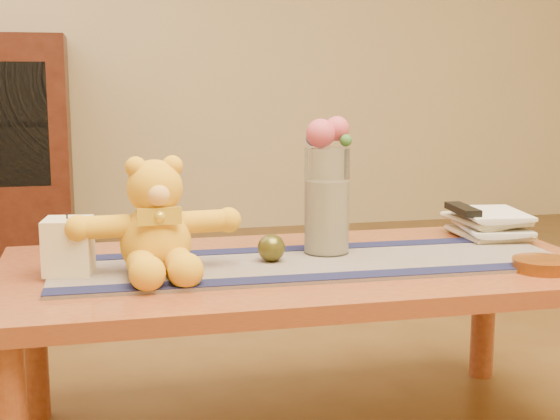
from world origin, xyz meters
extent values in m
cube|color=brown|center=(0.00, 0.00, 0.43)|extent=(1.40, 0.70, 0.04)
cylinder|color=brown|center=(-0.64, 0.29, 0.21)|extent=(0.07, 0.07, 0.41)
cylinder|color=brown|center=(0.64, 0.29, 0.21)|extent=(0.07, 0.07, 0.41)
cube|color=#181843|center=(0.02, -0.02, 0.45)|extent=(1.21, 0.37, 0.01)
cube|color=#13153A|center=(0.02, -0.17, 0.46)|extent=(1.20, 0.08, 0.00)
cube|color=#13153A|center=(0.03, 0.12, 0.46)|extent=(1.20, 0.08, 0.00)
cube|color=beige|center=(-0.53, 0.00, 0.52)|extent=(0.11, 0.11, 0.12)
cylinder|color=black|center=(-0.53, 0.00, 0.59)|extent=(0.00, 0.00, 0.01)
cylinder|color=silver|center=(0.08, 0.06, 0.59)|extent=(0.11, 0.11, 0.26)
cylinder|color=beige|center=(0.08, 0.06, 0.55)|extent=(0.09, 0.09, 0.18)
sphere|color=#C2445B|center=(0.06, 0.05, 0.75)|extent=(0.07, 0.07, 0.07)
sphere|color=#C2445B|center=(0.11, 0.06, 0.76)|extent=(0.06, 0.06, 0.06)
sphere|color=#4B489D|center=(0.09, 0.09, 0.75)|extent=(0.04, 0.04, 0.04)
sphere|color=#4B489D|center=(0.05, 0.08, 0.74)|extent=(0.04, 0.04, 0.04)
sphere|color=#33662D|center=(0.12, 0.04, 0.74)|extent=(0.03, 0.03, 0.03)
sphere|color=#474317|center=(-0.07, 0.00, 0.49)|extent=(0.07, 0.07, 0.06)
imported|color=beige|center=(0.49, 0.17, 0.46)|extent=(0.17, 0.23, 0.02)
imported|color=beige|center=(0.50, 0.16, 0.48)|extent=(0.20, 0.25, 0.02)
imported|color=beige|center=(0.49, 0.17, 0.50)|extent=(0.17, 0.23, 0.02)
imported|color=beige|center=(0.50, 0.16, 0.52)|extent=(0.19, 0.24, 0.02)
cube|color=black|center=(0.49, 0.16, 0.54)|extent=(0.06, 0.16, 0.02)
cylinder|color=#BF5914|center=(0.52, -0.20, 0.46)|extent=(0.16, 0.16, 0.03)
camera|label=1|loc=(-0.46, -1.73, 0.88)|focal=49.79mm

